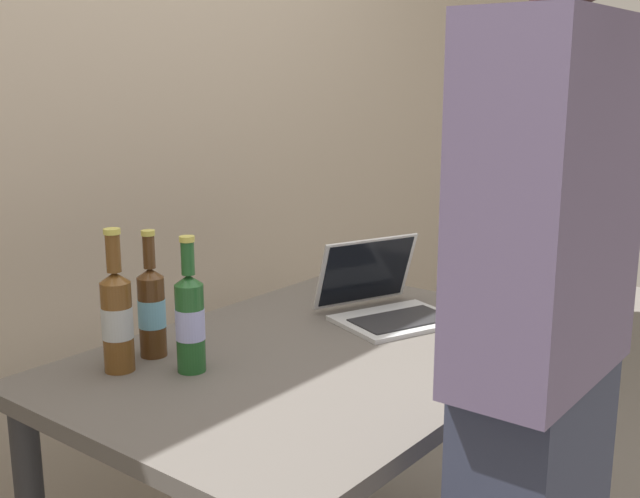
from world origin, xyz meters
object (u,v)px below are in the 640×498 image
Objects in this scene: coffee_mug at (532,311)px; beer_bottle_amber at (190,319)px; laptop at (385,301)px; beer_bottle_green at (117,317)px; person_figure at (540,370)px; beer_bottle_dark at (152,309)px.

beer_bottle_amber is at bearing 147.95° from coffee_mug.
laptop is 1.21× the size of beer_bottle_green.
person_figure reaches higher than laptop.
person_figure is at bearing -85.09° from beer_bottle_dark.
laptop is at bearing -19.91° from beer_bottle_green.
beer_bottle_green is at bearing -172.67° from beer_bottle_dark.
beer_bottle_dark is 2.75× the size of coffee_mug.
person_figure reaches higher than beer_bottle_dark.
beer_bottle_amber reaches higher than laptop.
beer_bottle_dark is at bearing 155.62° from laptop.
beer_bottle_dark is at bearing 85.76° from beer_bottle_amber.
coffee_mug is (0.86, -0.60, -0.08)m from beer_bottle_green.
person_figure is at bearing -83.40° from beer_bottle_amber.
laptop is 0.83m from person_figure.
beer_bottle_amber is (-0.60, 0.12, 0.07)m from laptop.
beer_bottle_amber is (0.10, -0.13, -0.00)m from beer_bottle_green.
coffee_mug is (0.76, -0.48, -0.07)m from beer_bottle_amber.
beer_bottle_amber is at bearing 96.60° from person_figure.
beer_bottle_amber reaches higher than coffee_mug.
beer_bottle_green reaches higher than laptop.
person_figure is (-0.51, -0.65, 0.12)m from laptop.
beer_bottle_green is 0.18× the size of person_figure.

